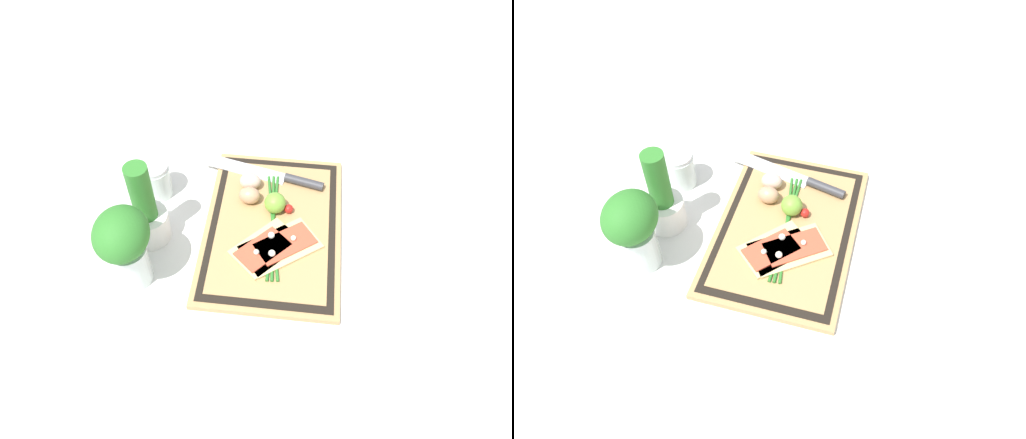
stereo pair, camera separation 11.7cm
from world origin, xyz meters
TOP-DOWN VIEW (x-y plane):
  - ground_plane at (0.00, 0.00)m, footprint 6.00×6.00m
  - cutting_board at (0.00, 0.00)m, footprint 0.47×0.32m
  - pizza_slice_near at (-0.06, -0.03)m, footprint 0.18×0.20m
  - pizza_slice_far at (-0.07, 0.01)m, footprint 0.18×0.18m
  - knife at (0.15, -0.01)m, footprint 0.11×0.31m
  - egg_brown at (0.07, 0.06)m, footprint 0.04×0.05m
  - egg_pink at (0.12, 0.07)m, footprint 0.04×0.05m
  - lime at (0.05, 0.00)m, footprint 0.05×0.05m
  - cherry_tomato_red at (0.05, -0.03)m, footprint 0.02×0.02m
  - scallion_bunch at (-0.00, -0.00)m, footprint 0.32×0.06m
  - herb_pot at (-0.05, 0.28)m, footprint 0.09×0.09m
  - sauce_jar at (0.09, 0.30)m, footprint 0.08×0.08m
  - herb_glass at (-0.17, 0.29)m, footprint 0.13×0.11m

SIDE VIEW (x-z plane):
  - ground_plane at x=0.00m, z-range 0.00..0.00m
  - cutting_board at x=0.00m, z-range 0.00..0.02m
  - scallion_bunch at x=0.00m, z-range 0.02..0.02m
  - pizza_slice_near at x=-0.06m, z-range 0.01..0.03m
  - pizza_slice_far at x=-0.07m, z-range 0.01..0.03m
  - knife at x=0.15m, z-range 0.01..0.04m
  - cherry_tomato_red at x=0.05m, z-range 0.02..0.04m
  - egg_brown at x=0.07m, z-range 0.02..0.06m
  - egg_pink at x=0.12m, z-range 0.02..0.06m
  - sauce_jar at x=0.09m, z-range -0.01..0.09m
  - lime at x=0.05m, z-range 0.02..0.07m
  - herb_pot at x=-0.05m, z-range -0.03..0.19m
  - herb_glass at x=-0.17m, z-range 0.02..0.23m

